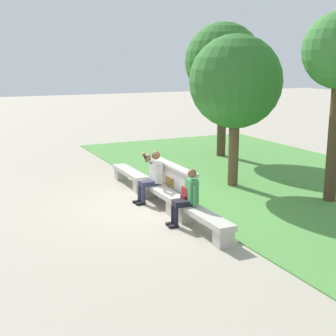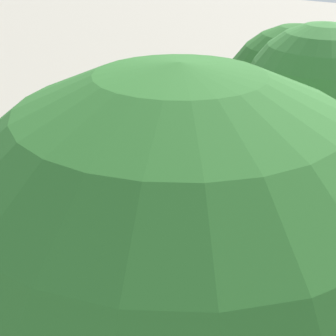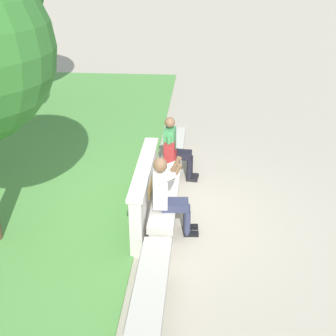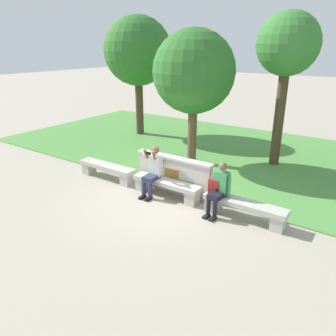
{
  "view_description": "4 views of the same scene",
  "coord_description": "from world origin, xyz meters",
  "px_view_note": "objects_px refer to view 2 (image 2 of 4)",
  "views": [
    {
      "loc": [
        10.25,
        -4.67,
        3.54
      ],
      "look_at": [
        0.57,
        -0.07,
        1.09
      ],
      "focal_mm": 50.0,
      "sensor_mm": 36.0,
      "label": 1
    },
    {
      "loc": [
        7.0,
        6.3,
        5.6
      ],
      "look_at": [
        -0.45,
        -0.02,
        0.8
      ],
      "focal_mm": 50.0,
      "sensor_mm": 36.0,
      "label": 2
    },
    {
      "loc": [
        -6.71,
        -0.57,
        4.31
      ],
      "look_at": [
        0.48,
        -0.01,
        0.73
      ],
      "focal_mm": 50.0,
      "sensor_mm": 36.0,
      "label": 3
    },
    {
      "loc": [
        4.5,
        -6.45,
        3.77
      ],
      "look_at": [
        0.21,
        -0.23,
        0.92
      ],
      "focal_mm": 35.0,
      "sensor_mm": 36.0,
      "label": 4
    }
  ],
  "objects_px": {
    "bench_mid": "(84,235)",
    "person_distant": "(104,206)",
    "tree_far_back": "(315,107)",
    "tree_behind_wall": "(292,97)",
    "backpack": "(112,206)",
    "person_photographer": "(164,171)",
    "bench_near": "(156,194)",
    "tree_right_background": "(177,323)",
    "bench_main": "(211,163)"
  },
  "relations": [
    {
      "from": "bench_mid",
      "to": "person_distant",
      "type": "height_order",
      "value": "person_distant"
    },
    {
      "from": "bench_main",
      "to": "person_distant",
      "type": "bearing_deg",
      "value": -1.02
    },
    {
      "from": "tree_behind_wall",
      "to": "tree_right_background",
      "type": "xyz_separation_m",
      "value": [
        6.15,
        2.3,
        0.53
      ]
    },
    {
      "from": "person_distant",
      "to": "tree_far_back",
      "type": "distance_m",
      "value": 5.15
    },
    {
      "from": "bench_main",
      "to": "backpack",
      "type": "relative_size",
      "value": 4.53
    },
    {
      "from": "person_distant",
      "to": "backpack",
      "type": "xyz_separation_m",
      "value": [
        -0.16,
        0.09,
        -0.05
      ]
    },
    {
      "from": "tree_behind_wall",
      "to": "tree_far_back",
      "type": "height_order",
      "value": "tree_far_back"
    },
    {
      "from": "bench_mid",
      "to": "bench_near",
      "type": "bearing_deg",
      "value": 180.0
    },
    {
      "from": "person_photographer",
      "to": "tree_far_back",
      "type": "relative_size",
      "value": 0.28
    },
    {
      "from": "bench_mid",
      "to": "tree_right_background",
      "type": "relative_size",
      "value": 0.38
    },
    {
      "from": "bench_mid",
      "to": "bench_main",
      "type": "bearing_deg",
      "value": 180.0
    },
    {
      "from": "bench_main",
      "to": "bench_near",
      "type": "relative_size",
      "value": 1.0
    },
    {
      "from": "bench_main",
      "to": "backpack",
      "type": "height_order",
      "value": "backpack"
    },
    {
      "from": "bench_mid",
      "to": "person_distant",
      "type": "xyz_separation_m",
      "value": [
        -0.61,
        -0.07,
        0.37
      ]
    },
    {
      "from": "bench_near",
      "to": "tree_right_background",
      "type": "bearing_deg",
      "value": 42.93
    },
    {
      "from": "bench_near",
      "to": "person_photographer",
      "type": "bearing_deg",
      "value": -168.46
    },
    {
      "from": "bench_near",
      "to": "tree_behind_wall",
      "type": "relative_size",
      "value": 0.45
    },
    {
      "from": "bench_mid",
      "to": "backpack",
      "type": "distance_m",
      "value": 0.84
    },
    {
      "from": "bench_main",
      "to": "backpack",
      "type": "distance_m",
      "value": 3.56
    },
    {
      "from": "tree_far_back",
      "to": "tree_behind_wall",
      "type": "bearing_deg",
      "value": -148.79
    },
    {
      "from": "person_photographer",
      "to": "person_distant",
      "type": "relative_size",
      "value": 1.05
    },
    {
      "from": "person_photographer",
      "to": "tree_right_background",
      "type": "xyz_separation_m",
      "value": [
        5.72,
        5.04,
        2.76
      ]
    },
    {
      "from": "bench_main",
      "to": "person_photographer",
      "type": "height_order",
      "value": "person_photographer"
    },
    {
      "from": "backpack",
      "to": "tree_far_back",
      "type": "bearing_deg",
      "value": 87.71
    },
    {
      "from": "tree_right_background",
      "to": "tree_far_back",
      "type": "bearing_deg",
      "value": -167.12
    },
    {
      "from": "bench_main",
      "to": "bench_mid",
      "type": "bearing_deg",
      "value": 0.0
    },
    {
      "from": "bench_near",
      "to": "bench_mid",
      "type": "height_order",
      "value": "same"
    },
    {
      "from": "tree_behind_wall",
      "to": "tree_right_background",
      "type": "distance_m",
      "value": 6.59
    },
    {
      "from": "backpack",
      "to": "bench_mid",
      "type": "bearing_deg",
      "value": -1.87
    },
    {
      "from": "tree_right_background",
      "to": "tree_far_back",
      "type": "height_order",
      "value": "tree_right_background"
    },
    {
      "from": "person_photographer",
      "to": "bench_near",
      "type": "bearing_deg",
      "value": 11.54
    },
    {
      "from": "tree_far_back",
      "to": "person_distant",
      "type": "bearing_deg",
      "value": -90.02
    },
    {
      "from": "bench_mid",
      "to": "person_photographer",
      "type": "relative_size",
      "value": 1.47
    },
    {
      "from": "tree_far_back",
      "to": "bench_mid",
      "type": "bearing_deg",
      "value": -81.5
    },
    {
      "from": "bench_mid",
      "to": "tree_behind_wall",
      "type": "relative_size",
      "value": 0.45
    },
    {
      "from": "bench_mid",
      "to": "tree_far_back",
      "type": "xyz_separation_m",
      "value": [
        -0.61,
        4.1,
        3.4
      ]
    },
    {
      "from": "person_photographer",
      "to": "tree_behind_wall",
      "type": "xyz_separation_m",
      "value": [
        -0.44,
        2.74,
        2.23
      ]
    },
    {
      "from": "tree_behind_wall",
      "to": "backpack",
      "type": "bearing_deg",
      "value": -50.18
    },
    {
      "from": "bench_near",
      "to": "person_photographer",
      "type": "distance_m",
      "value": 0.58
    },
    {
      "from": "bench_main",
      "to": "bench_near",
      "type": "height_order",
      "value": "same"
    },
    {
      "from": "tree_right_background",
      "to": "backpack",
      "type": "bearing_deg",
      "value": -128.68
    },
    {
      "from": "bench_main",
      "to": "bench_near",
      "type": "xyz_separation_m",
      "value": [
        2.16,
        0.0,
        0.0
      ]
    },
    {
      "from": "person_photographer",
      "to": "tree_right_background",
      "type": "distance_m",
      "value": 8.11
    },
    {
      "from": "bench_near",
      "to": "bench_main",
      "type": "bearing_deg",
      "value": 180.0
    },
    {
      "from": "bench_near",
      "to": "backpack",
      "type": "relative_size",
      "value": 4.53
    },
    {
      "from": "tree_behind_wall",
      "to": "tree_far_back",
      "type": "relative_size",
      "value": 0.9
    },
    {
      "from": "tree_right_background",
      "to": "tree_far_back",
      "type": "relative_size",
      "value": 1.07
    },
    {
      "from": "bench_near",
      "to": "backpack",
      "type": "xyz_separation_m",
      "value": [
        1.38,
        0.03,
        0.33
      ]
    },
    {
      "from": "bench_near",
      "to": "tree_right_background",
      "type": "xyz_separation_m",
      "value": [
        5.34,
        4.96,
        3.2
      ]
    },
    {
      "from": "bench_mid",
      "to": "person_distant",
      "type": "distance_m",
      "value": 0.72
    }
  ]
}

